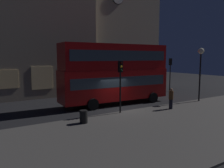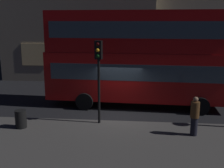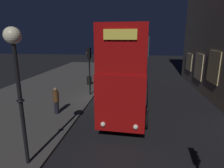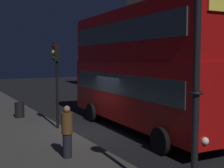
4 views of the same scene
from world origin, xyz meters
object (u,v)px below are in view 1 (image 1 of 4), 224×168
at_px(traffic_light_far_side, 170,68).
at_px(traffic_light_near_kerb, 120,76).
at_px(double_decker_bus, 115,71).
at_px(pedestrian, 171,98).
at_px(street_lamp, 201,60).
at_px(litter_bin, 84,117).

bearing_deg(traffic_light_far_side, traffic_light_near_kerb, 30.69).
distance_m(double_decker_bus, pedestrian, 5.59).
height_order(traffic_light_far_side, pedestrian, traffic_light_far_side).
xyz_separation_m(traffic_light_near_kerb, traffic_light_far_side, (11.78, 6.12, 0.07)).
distance_m(traffic_light_near_kerb, street_lamp, 9.23).
bearing_deg(street_lamp, traffic_light_near_kerb, 178.66).
height_order(traffic_light_near_kerb, litter_bin, traffic_light_near_kerb).
bearing_deg(traffic_light_near_kerb, litter_bin, -155.64).
distance_m(traffic_light_near_kerb, pedestrian, 4.86).
relative_size(traffic_light_near_kerb, litter_bin, 4.75).
distance_m(traffic_light_far_side, litter_bin, 17.05).
height_order(traffic_light_far_side, litter_bin, traffic_light_far_side).
xyz_separation_m(traffic_light_near_kerb, street_lamp, (9.15, -0.21, 1.15)).
bearing_deg(street_lamp, traffic_light_far_side, 67.45).
bearing_deg(pedestrian, street_lamp, 39.67).
distance_m(street_lamp, pedestrian, 5.85).
height_order(double_decker_bus, traffic_light_far_side, double_decker_bus).
xyz_separation_m(traffic_light_far_side, litter_bin, (-15.30, -7.08, -2.51)).
bearing_deg(litter_bin, pedestrian, -1.16).
xyz_separation_m(double_decker_bus, traffic_light_far_side, (10.03, 2.71, -0.03)).
relative_size(pedestrian, litter_bin, 2.07).
bearing_deg(double_decker_bus, traffic_light_far_side, 17.85).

